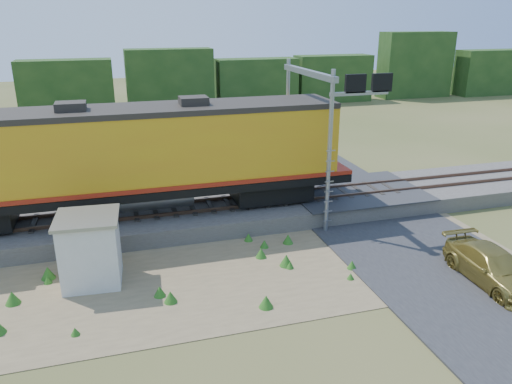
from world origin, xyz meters
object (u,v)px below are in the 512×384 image
object	(u,v)px
shed	(90,249)
signal_gantry	(320,106)
locomotive	(119,156)
car	(493,267)

from	to	relation	value
shed	signal_gantry	world-z (taller)	signal_gantry
signal_gantry	locomotive	bearing A→B (deg)	175.90
signal_gantry	car	size ratio (longest dim) A/B	1.66
locomotive	car	xyz separation A→B (m)	(13.22, -9.04, -3.01)
signal_gantry	car	world-z (taller)	signal_gantry
shed	signal_gantry	size ratio (longest dim) A/B	0.36
locomotive	shed	distance (m)	5.38
shed	locomotive	bearing A→B (deg)	77.04
signal_gantry	car	xyz separation A→B (m)	(3.73, -8.36, -4.96)
locomotive	shed	world-z (taller)	locomotive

